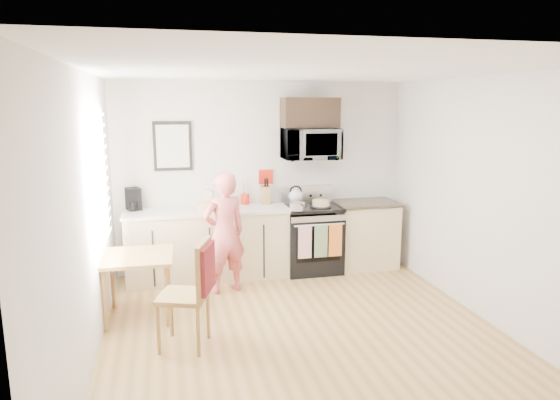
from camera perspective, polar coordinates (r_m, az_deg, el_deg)
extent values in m
plane|color=olive|center=(5.18, 3.14, -15.48)|extent=(4.60, 4.60, 0.00)
cube|color=beige|center=(6.94, -2.06, 2.67)|extent=(4.00, 0.04, 2.60)
cube|color=beige|center=(2.71, 17.45, -11.39)|extent=(4.00, 0.04, 2.60)
cube|color=beige|center=(4.61, -21.33, -2.40)|extent=(0.04, 4.60, 2.60)
cube|color=beige|center=(5.64, 23.21, -0.19)|extent=(0.04, 4.60, 2.60)
cube|color=white|center=(4.64, 3.49, 14.60)|extent=(4.00, 4.60, 0.04)
cube|color=silver|center=(5.34, -20.14, 2.18)|extent=(0.02, 1.40, 1.50)
cube|color=white|center=(5.34, -20.03, 2.18)|extent=(0.01, 1.30, 1.40)
cube|color=#D0BE85|center=(6.72, -8.24, -5.13)|extent=(2.10, 0.60, 0.90)
cube|color=silver|center=(6.61, -8.36, -1.21)|extent=(2.14, 0.64, 0.04)
cube|color=#D0BE85|center=(7.25, 9.64, -3.99)|extent=(0.84, 0.60, 0.90)
cube|color=black|center=(7.14, 9.77, -0.34)|extent=(0.88, 0.64, 0.04)
cube|color=black|center=(6.98, 3.61, -4.98)|extent=(0.76, 0.65, 0.77)
cube|color=black|center=(6.67, 4.40, -5.18)|extent=(0.61, 0.02, 0.45)
cube|color=silver|center=(6.59, 4.44, -2.42)|extent=(0.74, 0.02, 0.14)
cylinder|color=silver|center=(6.55, 4.55, -2.85)|extent=(0.68, 0.02, 0.02)
cube|color=black|center=(6.85, 3.66, -0.85)|extent=(0.76, 0.65, 0.04)
cube|color=silver|center=(7.08, 3.04, 0.70)|extent=(0.76, 0.08, 0.24)
cube|color=white|center=(6.55, 2.86, -4.83)|extent=(0.18, 0.02, 0.44)
cube|color=#586D48|center=(6.61, 4.70, -4.70)|extent=(0.18, 0.02, 0.44)
cube|color=#C64D1D|center=(6.67, 6.34, -4.58)|extent=(0.18, 0.02, 0.44)
imported|color=silver|center=(6.83, 3.50, 6.41)|extent=(0.76, 0.51, 0.42)
cube|color=black|center=(6.85, 3.43, 9.94)|extent=(0.76, 0.35, 0.40)
cube|color=black|center=(6.75, -12.17, 6.04)|extent=(0.50, 0.03, 0.65)
cube|color=beige|center=(6.73, -12.16, 6.02)|extent=(0.42, 0.01, 0.56)
cube|color=#AD1D0E|center=(6.94, -1.63, 2.67)|extent=(0.20, 0.02, 0.20)
imported|color=#CA373A|center=(6.13, -6.37, -3.79)|extent=(0.63, 0.51, 1.49)
cube|color=brown|center=(5.60, -16.06, -6.26)|extent=(0.75, 0.75, 0.04)
cylinder|color=brown|center=(5.46, -19.42, -10.84)|extent=(0.04, 0.04, 0.67)
cylinder|color=brown|center=(5.40, -12.78, -10.71)|extent=(0.04, 0.04, 0.67)
cylinder|color=brown|center=(6.03, -18.61, -8.67)|extent=(0.04, 0.04, 0.67)
cylinder|color=brown|center=(5.98, -12.65, -8.53)|extent=(0.04, 0.04, 0.67)
cube|color=brown|center=(4.90, -11.02, -10.74)|extent=(0.56, 0.56, 0.04)
cube|color=brown|center=(4.75, -8.69, -7.82)|extent=(0.19, 0.43, 0.53)
cube|color=maroon|center=(4.74, -8.37, -7.71)|extent=(0.19, 0.40, 0.44)
cylinder|color=brown|center=(4.90, -13.72, -14.25)|extent=(0.04, 0.04, 0.49)
cylinder|color=brown|center=(4.79, -9.34, -14.67)|extent=(0.04, 0.04, 0.49)
cylinder|color=brown|center=(5.22, -12.32, -12.55)|extent=(0.04, 0.04, 0.49)
cylinder|color=brown|center=(5.12, -8.22, -12.88)|extent=(0.04, 0.04, 0.49)
cube|color=brown|center=(6.88, -1.65, 0.60)|extent=(0.12, 0.16, 0.24)
cylinder|color=#AD1D0E|center=(6.87, -4.02, 0.12)|extent=(0.11, 0.11, 0.14)
imported|color=white|center=(6.80, -6.59, -0.44)|extent=(0.23, 0.23, 0.05)
cube|color=tan|center=(6.57, -8.06, 0.04)|extent=(0.12, 0.12, 0.25)
cube|color=black|center=(6.74, -16.41, 0.12)|extent=(0.22, 0.24, 0.29)
cylinder|color=black|center=(6.67, -16.42, -0.63)|extent=(0.11, 0.11, 0.11)
cube|color=#E2B676|center=(6.45, -7.99, -0.79)|extent=(0.33, 0.16, 0.12)
cylinder|color=black|center=(6.78, 4.69, -0.72)|extent=(0.28, 0.28, 0.02)
cylinder|color=tan|center=(6.77, 4.70, -0.32)|extent=(0.23, 0.23, 0.08)
sphere|color=white|center=(6.99, 1.81, 0.45)|extent=(0.20, 0.20, 0.20)
cone|color=white|center=(6.97, 1.82, 1.30)|extent=(0.06, 0.06, 0.06)
torus|color=black|center=(6.98, 1.82, 0.96)|extent=(0.18, 0.02, 0.18)
cylinder|color=silver|center=(6.55, 1.98, -0.73)|extent=(0.20, 0.20, 0.10)
cylinder|color=black|center=(6.42, 2.65, -0.62)|extent=(0.07, 0.17, 0.02)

